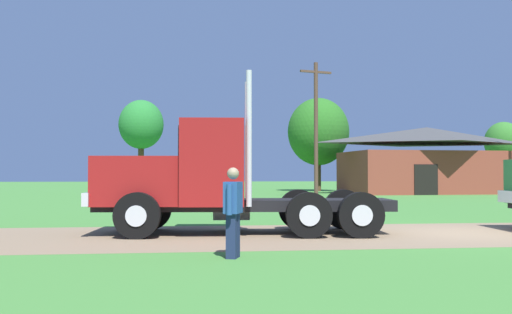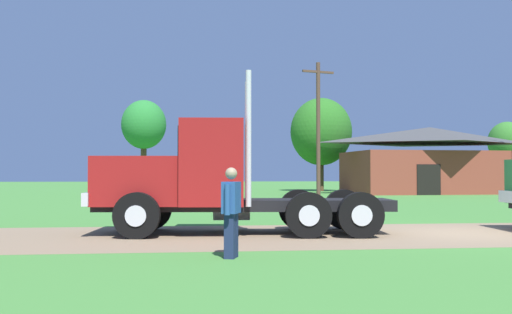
% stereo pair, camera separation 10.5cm
% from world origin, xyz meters
% --- Properties ---
extents(ground_plane, '(200.00, 200.00, 0.00)m').
position_xyz_m(ground_plane, '(0.00, 0.00, 0.00)').
color(ground_plane, '#428135').
extents(dirt_track, '(120.00, 5.80, 0.01)m').
position_xyz_m(dirt_track, '(0.00, 0.00, 0.00)').
color(dirt_track, '#856E53').
rests_on(dirt_track, ground_plane).
extents(truck_foreground_white, '(7.78, 3.18, 4.06)m').
position_xyz_m(truck_foreground_white, '(-6.55, 0.69, 1.34)').
color(truck_foreground_white, black).
rests_on(truck_foreground_white, ground_plane).
extents(visitor_standing_near, '(0.40, 0.63, 1.66)m').
position_xyz_m(visitor_standing_near, '(-6.17, -3.78, 0.90)').
color(visitor_standing_near, '#264C8C').
rests_on(visitor_standing_near, ground_plane).
extents(shed_building, '(13.50, 8.20, 5.16)m').
position_xyz_m(shed_building, '(11.84, 29.84, 2.50)').
color(shed_building, brown).
rests_on(shed_building, ground_plane).
extents(utility_pole_near, '(2.16, 0.72, 8.64)m').
position_xyz_m(utility_pole_near, '(1.31, 22.46, 4.57)').
color(utility_pole_near, brown).
rests_on(utility_pole_near, ground_plane).
extents(tree_left, '(3.35, 3.35, 7.07)m').
position_xyz_m(tree_left, '(-10.23, 30.69, 5.17)').
color(tree_left, '#513823').
rests_on(tree_left, ground_plane).
extents(tree_mid, '(5.36, 5.36, 8.15)m').
position_xyz_m(tree_mid, '(4.65, 36.30, 5.19)').
color(tree_mid, '#513823').
rests_on(tree_mid, ground_plane).
extents(tree_right, '(3.71, 3.71, 6.74)m').
position_xyz_m(tree_right, '(24.88, 41.66, 4.66)').
color(tree_right, '#513823').
rests_on(tree_right, ground_plane).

